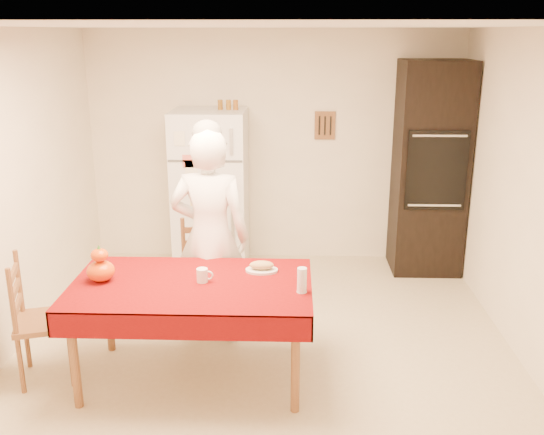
{
  "coord_description": "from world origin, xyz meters",
  "views": [
    {
      "loc": [
        0.21,
        -4.27,
        2.46
      ],
      "look_at": [
        0.05,
        0.2,
        1.09
      ],
      "focal_mm": 40.0,
      "sensor_mm": 36.0,
      "label": 1
    }
  ],
  "objects_px": {
    "chair_left": "(35,315)",
    "seated_woman": "(210,237)",
    "refrigerator": "(211,191)",
    "dining_table": "(192,292)",
    "pumpkin_lower": "(101,271)",
    "chair_far": "(205,270)",
    "oven_cabinet": "(430,169)",
    "wine_glass": "(302,280)",
    "bread_plate": "(262,270)",
    "coffee_mug": "(202,275)"
  },
  "relations": [
    {
      "from": "oven_cabinet",
      "to": "coffee_mug",
      "type": "distance_m",
      "value": 3.06
    },
    {
      "from": "dining_table",
      "to": "seated_woman",
      "type": "bearing_deg",
      "value": 85.35
    },
    {
      "from": "dining_table",
      "to": "bread_plate",
      "type": "distance_m",
      "value": 0.55
    },
    {
      "from": "dining_table",
      "to": "chair_far",
      "type": "xyz_separation_m",
      "value": [
        -0.03,
        0.86,
        -0.18
      ]
    },
    {
      "from": "refrigerator",
      "to": "chair_far",
      "type": "xyz_separation_m",
      "value": [
        0.12,
        -1.36,
        -0.34
      ]
    },
    {
      "from": "chair_left",
      "to": "bread_plate",
      "type": "distance_m",
      "value": 1.67
    },
    {
      "from": "dining_table",
      "to": "seated_woman",
      "type": "xyz_separation_m",
      "value": [
        0.05,
        0.64,
        0.19
      ]
    },
    {
      "from": "refrigerator",
      "to": "seated_woman",
      "type": "height_order",
      "value": "seated_woman"
    },
    {
      "from": "dining_table",
      "to": "chair_left",
      "type": "distance_m",
      "value": 1.16
    },
    {
      "from": "coffee_mug",
      "to": "wine_glass",
      "type": "distance_m",
      "value": 0.72
    },
    {
      "from": "seated_woman",
      "to": "wine_glass",
      "type": "height_order",
      "value": "seated_woman"
    },
    {
      "from": "chair_far",
      "to": "chair_left",
      "type": "relative_size",
      "value": 1.0
    },
    {
      "from": "chair_far",
      "to": "bread_plate",
      "type": "xyz_separation_m",
      "value": [
        0.52,
        -0.63,
        0.26
      ]
    },
    {
      "from": "oven_cabinet",
      "to": "dining_table",
      "type": "distance_m",
      "value": 3.14
    },
    {
      "from": "chair_left",
      "to": "oven_cabinet",
      "type": "bearing_deg",
      "value": -71.63
    },
    {
      "from": "dining_table",
      "to": "chair_left",
      "type": "height_order",
      "value": "chair_left"
    },
    {
      "from": "pumpkin_lower",
      "to": "refrigerator",
      "type": "bearing_deg",
      "value": 77.25
    },
    {
      "from": "chair_left",
      "to": "coffee_mug",
      "type": "height_order",
      "value": "chair_left"
    },
    {
      "from": "dining_table",
      "to": "pumpkin_lower",
      "type": "bearing_deg",
      "value": 178.41
    },
    {
      "from": "oven_cabinet",
      "to": "wine_glass",
      "type": "bearing_deg",
      "value": -119.39
    },
    {
      "from": "chair_far",
      "to": "seated_woman",
      "type": "xyz_separation_m",
      "value": [
        0.08,
        -0.22,
        0.38
      ]
    },
    {
      "from": "refrigerator",
      "to": "seated_woman",
      "type": "bearing_deg",
      "value": -82.72
    },
    {
      "from": "dining_table",
      "to": "pumpkin_lower",
      "type": "height_order",
      "value": "pumpkin_lower"
    },
    {
      "from": "seated_woman",
      "to": "bread_plate",
      "type": "bearing_deg",
      "value": 141.62
    },
    {
      "from": "seated_woman",
      "to": "bread_plate",
      "type": "distance_m",
      "value": 0.61
    },
    {
      "from": "bread_plate",
      "to": "oven_cabinet",
      "type": "bearing_deg",
      "value": 51.06
    },
    {
      "from": "coffee_mug",
      "to": "wine_glass",
      "type": "height_order",
      "value": "wine_glass"
    },
    {
      "from": "chair_far",
      "to": "coffee_mug",
      "type": "height_order",
      "value": "chair_far"
    },
    {
      "from": "wine_glass",
      "to": "dining_table",
      "type": "bearing_deg",
      "value": 170.3
    },
    {
      "from": "oven_cabinet",
      "to": "pumpkin_lower",
      "type": "height_order",
      "value": "oven_cabinet"
    },
    {
      "from": "chair_left",
      "to": "seated_woman",
      "type": "relative_size",
      "value": 0.54
    },
    {
      "from": "oven_cabinet",
      "to": "dining_table",
      "type": "relative_size",
      "value": 1.29
    },
    {
      "from": "refrigerator",
      "to": "pumpkin_lower",
      "type": "xyz_separation_m",
      "value": [
        -0.5,
        -2.2,
        -0.01
      ]
    },
    {
      "from": "oven_cabinet",
      "to": "wine_glass",
      "type": "relative_size",
      "value": 12.5
    },
    {
      "from": "chair_far",
      "to": "seated_woman",
      "type": "bearing_deg",
      "value": -76.93
    },
    {
      "from": "oven_cabinet",
      "to": "pumpkin_lower",
      "type": "relative_size",
      "value": 11.08
    },
    {
      "from": "oven_cabinet",
      "to": "seated_woman",
      "type": "distance_m",
      "value": 2.65
    },
    {
      "from": "dining_table",
      "to": "wine_glass",
      "type": "height_order",
      "value": "wine_glass"
    },
    {
      "from": "refrigerator",
      "to": "chair_left",
      "type": "relative_size",
      "value": 1.79
    },
    {
      "from": "coffee_mug",
      "to": "oven_cabinet",
      "type": "bearing_deg",
      "value": 47.54
    },
    {
      "from": "seated_woman",
      "to": "bread_plate",
      "type": "xyz_separation_m",
      "value": [
        0.44,
        -0.41,
        -0.11
      ]
    },
    {
      "from": "chair_far",
      "to": "coffee_mug",
      "type": "xyz_separation_m",
      "value": [
        0.11,
        -0.84,
        0.3
      ]
    },
    {
      "from": "bread_plate",
      "to": "refrigerator",
      "type": "bearing_deg",
      "value": 107.78
    },
    {
      "from": "chair_far",
      "to": "wine_glass",
      "type": "relative_size",
      "value": 5.4
    },
    {
      "from": "wine_glass",
      "to": "refrigerator",
      "type": "bearing_deg",
      "value": 111.57
    },
    {
      "from": "coffee_mug",
      "to": "pumpkin_lower",
      "type": "relative_size",
      "value": 0.5
    },
    {
      "from": "seated_woman",
      "to": "wine_glass",
      "type": "bearing_deg",
      "value": 138.01
    },
    {
      "from": "pumpkin_lower",
      "to": "chair_far",
      "type": "bearing_deg",
      "value": 53.79
    },
    {
      "from": "refrigerator",
      "to": "chair_far",
      "type": "bearing_deg",
      "value": -85.03
    },
    {
      "from": "chair_left",
      "to": "seated_woman",
      "type": "distance_m",
      "value": 1.42
    }
  ]
}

